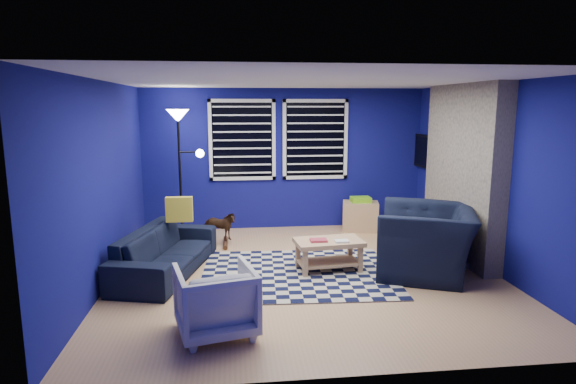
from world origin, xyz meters
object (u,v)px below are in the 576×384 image
object	(u,v)px
armchair_bent	(216,300)
rocking_horse	(219,226)
sofa	(166,251)
armchair_big	(426,241)
floor_lamp	(180,134)
cabinet	(360,216)
tv	(427,152)
coffee_table	(329,248)

from	to	relation	value
armchair_bent	rocking_horse	distance (m)	3.05
sofa	rocking_horse	xyz separation A→B (m)	(0.67, 1.22, 0.01)
armchair_big	floor_lamp	world-z (taller)	floor_lamp
armchair_bent	cabinet	distance (m)	4.42
sofa	rocking_horse	world-z (taller)	sofa
rocking_horse	floor_lamp	distance (m)	1.63
sofa	armchair_bent	bearing A→B (deg)	-144.20
tv	cabinet	xyz separation A→B (m)	(-1.14, 0.10, -1.13)
coffee_table	tv	bearing A→B (deg)	42.41
armchair_bent	rocking_horse	xyz separation A→B (m)	(-0.05, 3.05, -0.03)
coffee_table	armchair_bent	bearing A→B (deg)	-130.99
sofa	armchair_bent	distance (m)	1.97
tv	coffee_table	size ratio (longest dim) A/B	1.07
floor_lamp	coffee_table	bearing A→B (deg)	-41.59
armchair_bent	rocking_horse	bearing A→B (deg)	-102.64
tv	floor_lamp	bearing A→B (deg)	-178.99
tv	rocking_horse	size ratio (longest dim) A/B	1.80
armchair_bent	coffee_table	distance (m)	2.20
armchair_big	coffee_table	bearing A→B (deg)	-77.95
tv	armchair_big	xyz separation A→B (m)	(-0.85, -2.15, -0.96)
armchair_bent	coffee_table	xyz separation A→B (m)	(1.45, 1.66, -0.03)
rocking_horse	cabinet	world-z (taller)	cabinet
armchair_big	floor_lamp	xyz separation A→B (m)	(-3.36, 2.08, 1.31)
rocking_horse	floor_lamp	xyz separation A→B (m)	(-0.60, 0.47, 1.45)
sofa	rocking_horse	bearing A→B (deg)	-14.12
sofa	armchair_bent	size ratio (longest dim) A/B	2.72
cabinet	armchair_bent	bearing A→B (deg)	-110.42
rocking_horse	coffee_table	size ratio (longest dim) A/B	0.59
sofa	floor_lamp	size ratio (longest dim) A/B	0.95
armchair_big	cabinet	bearing A→B (deg)	-150.92
tv	rocking_horse	bearing A→B (deg)	-171.47
sofa	floor_lamp	distance (m)	2.23
tv	coffee_table	distance (m)	3.07
sofa	cabinet	size ratio (longest dim) A/B	2.91
armchair_big	floor_lamp	bearing A→B (deg)	-99.85
sofa	armchair_bent	xyz separation A→B (m)	(0.72, -1.83, 0.04)
tv	sofa	world-z (taller)	tv
cabinet	floor_lamp	xyz separation A→B (m)	(-3.07, -0.17, 1.48)
armchair_big	floor_lamp	distance (m)	4.16
sofa	armchair_big	world-z (taller)	armchair_big
sofa	floor_lamp	bearing A→B (deg)	12.22
sofa	cabinet	distance (m)	3.65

